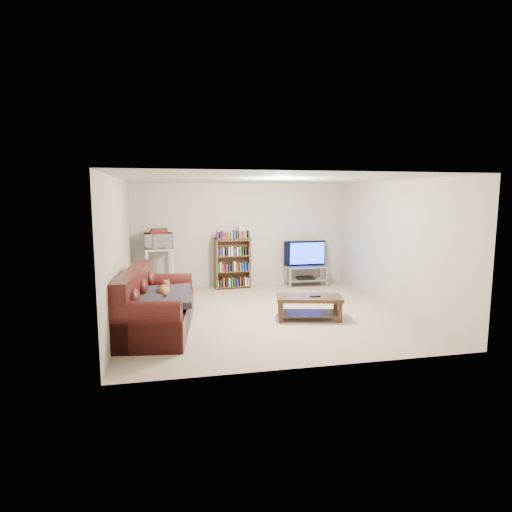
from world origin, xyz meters
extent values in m
plane|color=beige|center=(0.00, 0.00, 0.00)|extent=(5.00, 5.00, 0.00)
plane|color=white|center=(0.00, 0.00, 2.40)|extent=(5.00, 5.00, 0.00)
plane|color=beige|center=(0.00, 2.50, 1.20)|extent=(5.00, 0.00, 5.00)
plane|color=beige|center=(0.00, -2.50, 1.20)|extent=(5.00, 0.00, 5.00)
plane|color=beige|center=(-2.50, 0.00, 1.20)|extent=(0.00, 5.00, 5.00)
plane|color=beige|center=(2.50, 0.00, 1.20)|extent=(0.00, 5.00, 5.00)
cube|color=#421411|center=(-1.89, -0.54, 0.22)|extent=(1.27, 2.38, 0.43)
cube|color=#421411|center=(-2.25, -0.50, 0.49)|extent=(0.55, 2.29, 0.95)
cube|color=#421411|center=(-2.02, -1.55, 0.28)|extent=(0.96, 0.36, 0.55)
cube|color=#421411|center=(-1.76, 0.46, 0.28)|extent=(0.96, 0.36, 0.55)
cube|color=#302B37|center=(-1.81, -0.71, 0.56)|extent=(0.93, 1.18, 0.19)
cube|color=#3C2715|center=(0.64, -0.49, 0.37)|extent=(1.20, 0.79, 0.06)
cube|color=#3C2715|center=(0.64, -0.49, 0.10)|extent=(1.08, 0.71, 0.03)
cube|color=#3C2715|center=(0.12, -0.59, 0.17)|extent=(0.08, 0.08, 0.34)
cube|color=#3C2715|center=(1.08, -0.81, 0.17)|extent=(0.08, 0.08, 0.34)
cube|color=#3C2715|center=(0.21, -0.17, 0.17)|extent=(0.08, 0.08, 0.34)
cube|color=#3C2715|center=(1.17, -0.39, 0.17)|extent=(0.08, 0.08, 0.34)
cube|color=black|center=(0.73, -0.56, 0.41)|extent=(0.18, 0.06, 0.02)
cube|color=#999EA3|center=(1.48, 2.15, 0.46)|extent=(0.95, 0.44, 0.03)
cube|color=#999EA3|center=(1.48, 2.15, 0.15)|extent=(0.91, 0.42, 0.02)
cube|color=gray|center=(1.04, 1.96, 0.24)|extent=(0.05, 0.05, 0.47)
cube|color=gray|center=(1.93, 1.97, 0.24)|extent=(0.05, 0.05, 0.47)
cube|color=gray|center=(1.03, 2.33, 0.24)|extent=(0.05, 0.05, 0.47)
cube|color=gray|center=(1.92, 2.34, 0.24)|extent=(0.05, 0.05, 0.47)
imported|color=black|center=(1.48, 2.15, 0.77)|extent=(1.02, 0.15, 0.59)
cube|color=black|center=(1.48, 2.15, 0.19)|extent=(0.38, 0.27, 0.06)
cube|color=#55351D|center=(-0.63, 2.24, 0.58)|extent=(0.05, 0.25, 1.17)
cube|color=#55351D|center=(0.14, 2.29, 0.58)|extent=(0.05, 0.25, 1.17)
cube|color=#55351D|center=(-0.25, 2.26, 1.15)|extent=(0.82, 0.30, 0.03)
cube|color=maroon|center=(-0.43, 2.25, 1.20)|extent=(0.24, 0.19, 0.06)
cube|color=silver|center=(-1.89, 2.16, 0.96)|extent=(0.65, 0.49, 0.04)
cube|color=silver|center=(-1.89, 2.16, 0.30)|extent=(0.58, 0.44, 0.03)
cube|color=silver|center=(-2.14, 1.96, 0.47)|extent=(0.05, 0.05, 0.94)
cube|color=silver|center=(-1.61, 2.00, 0.47)|extent=(0.05, 0.05, 0.94)
cube|color=silver|center=(-2.17, 2.32, 0.47)|extent=(0.05, 0.05, 0.94)
cube|color=silver|center=(-1.64, 2.37, 0.47)|extent=(0.05, 0.05, 0.94)
imported|color=silver|center=(-1.89, 2.16, 1.14)|extent=(0.63, 0.46, 0.33)
cube|color=maroon|center=(-1.89, 2.16, 1.34)|extent=(0.38, 0.34, 0.05)
camera|label=1|loc=(-1.75, -7.30, 2.11)|focal=30.00mm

